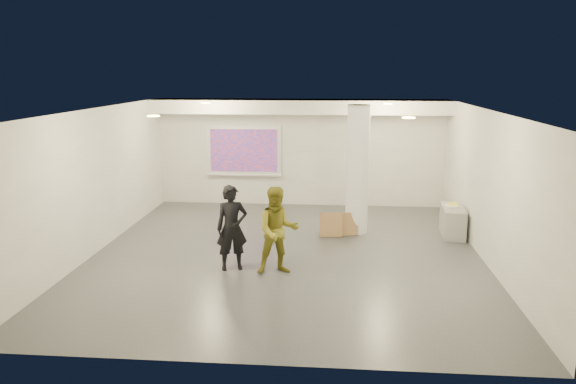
# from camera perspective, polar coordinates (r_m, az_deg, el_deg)

# --- Properties ---
(floor) EXTENTS (8.00, 9.00, 0.01)m
(floor) POSITION_cam_1_polar(r_m,az_deg,el_deg) (11.77, -0.17, -6.37)
(floor) COLOR #35383D
(floor) RESTS_ON ground
(ceiling) EXTENTS (8.00, 9.00, 0.01)m
(ceiling) POSITION_cam_1_polar(r_m,az_deg,el_deg) (11.18, -0.18, 8.36)
(ceiling) COLOR white
(ceiling) RESTS_ON floor
(wall_back) EXTENTS (8.00, 0.01, 3.00)m
(wall_back) POSITION_cam_1_polar(r_m,az_deg,el_deg) (15.80, 1.28, 4.03)
(wall_back) COLOR silver
(wall_back) RESTS_ON floor
(wall_front) EXTENTS (8.00, 0.01, 3.00)m
(wall_front) POSITION_cam_1_polar(r_m,az_deg,el_deg) (7.06, -3.43, -6.43)
(wall_front) COLOR silver
(wall_front) RESTS_ON floor
(wall_left) EXTENTS (0.01, 9.00, 3.00)m
(wall_left) POSITION_cam_1_polar(r_m,az_deg,el_deg) (12.39, -18.94, 1.08)
(wall_left) COLOR silver
(wall_left) RESTS_ON floor
(wall_right) EXTENTS (0.01, 9.00, 3.00)m
(wall_right) POSITION_cam_1_polar(r_m,az_deg,el_deg) (11.73, 19.68, 0.43)
(wall_right) COLOR silver
(wall_right) RESTS_ON floor
(soffit_band) EXTENTS (8.00, 1.10, 0.36)m
(soffit_band) POSITION_cam_1_polar(r_m,az_deg,el_deg) (15.12, 1.16, 8.69)
(soffit_band) COLOR white
(soffit_band) RESTS_ON ceiling
(downlight_nw) EXTENTS (0.22, 0.22, 0.02)m
(downlight_nw) POSITION_cam_1_polar(r_m,az_deg,el_deg) (14.00, -8.37, 8.93)
(downlight_nw) COLOR #FFF683
(downlight_nw) RESTS_ON ceiling
(downlight_ne) EXTENTS (0.22, 0.22, 0.02)m
(downlight_ne) POSITION_cam_1_polar(r_m,az_deg,el_deg) (13.69, 10.10, 8.80)
(downlight_ne) COLOR #FFF683
(downlight_ne) RESTS_ON ceiling
(downlight_sw) EXTENTS (0.22, 0.22, 0.02)m
(downlight_sw) POSITION_cam_1_polar(r_m,az_deg,el_deg) (10.16, -13.52, 7.52)
(downlight_sw) COLOR #FFF683
(downlight_sw) RESTS_ON ceiling
(downlight_se) EXTENTS (0.22, 0.22, 0.02)m
(downlight_se) POSITION_cam_1_polar(r_m,az_deg,el_deg) (9.72, 12.16, 7.39)
(downlight_se) COLOR #FFF683
(downlight_se) RESTS_ON ceiling
(column) EXTENTS (0.52, 0.52, 3.00)m
(column) POSITION_cam_1_polar(r_m,az_deg,el_deg) (13.12, 7.07, 2.24)
(column) COLOR white
(column) RESTS_ON floor
(projection_screen) EXTENTS (2.10, 0.13, 1.42)m
(projection_screen) POSITION_cam_1_polar(r_m,az_deg,el_deg) (15.93, -4.50, 4.16)
(projection_screen) COLOR silver
(projection_screen) RESTS_ON wall_back
(credenza) EXTENTS (0.55, 1.18, 0.67)m
(credenza) POSITION_cam_1_polar(r_m,az_deg,el_deg) (13.57, 16.37, -2.88)
(credenza) COLOR gray
(credenza) RESTS_ON floor
(papers_stack) EXTENTS (0.36, 0.42, 0.02)m
(papers_stack) POSITION_cam_1_polar(r_m,az_deg,el_deg) (13.56, 16.24, -1.37)
(papers_stack) COLOR silver
(papers_stack) RESTS_ON credenza
(postit_pad) EXTENTS (0.25, 0.32, 0.03)m
(postit_pad) POSITION_cam_1_polar(r_m,az_deg,el_deg) (13.72, 16.41, -1.21)
(postit_pad) COLOR yellow
(postit_pad) RESTS_ON credenza
(cardboard_back) EXTENTS (0.51, 0.26, 0.53)m
(cardboard_back) POSITION_cam_1_polar(r_m,az_deg,el_deg) (13.11, 6.05, -3.26)
(cardboard_back) COLOR olive
(cardboard_back) RESTS_ON floor
(cardboard_front) EXTENTS (0.53, 0.21, 0.57)m
(cardboard_front) POSITION_cam_1_polar(r_m,az_deg,el_deg) (12.96, 4.37, -3.34)
(cardboard_front) COLOR olive
(cardboard_front) RESTS_ON floor
(woman) EXTENTS (0.69, 0.56, 1.64)m
(woman) POSITION_cam_1_polar(r_m,az_deg,el_deg) (10.76, -5.72, -3.65)
(woman) COLOR black
(woman) RESTS_ON floor
(man) EXTENTS (0.94, 0.82, 1.67)m
(man) POSITION_cam_1_polar(r_m,az_deg,el_deg) (10.49, -1.03, -3.94)
(man) COLOR olive
(man) RESTS_ON floor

